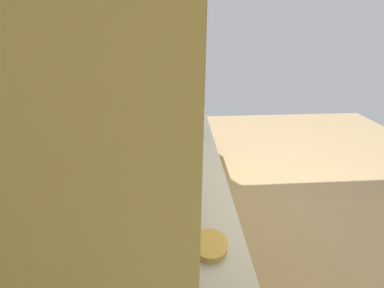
% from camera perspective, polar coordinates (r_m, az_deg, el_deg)
% --- Properties ---
extents(ground_plane, '(6.36, 6.36, 0.00)m').
position_cam_1_polar(ground_plane, '(2.92, 23.87, -17.20)').
color(ground_plane, tan).
extents(wall_back, '(4.10, 0.12, 2.65)m').
position_cam_1_polar(wall_back, '(1.90, -14.13, 7.43)').
color(wall_back, beige).
rests_on(wall_back, ground_plane).
extents(counter_run, '(3.21, 0.67, 0.91)m').
position_cam_1_polar(counter_run, '(2.06, -1.79, -19.40)').
color(counter_run, '#F2DB7C').
rests_on(counter_run, ground_plane).
extents(upper_cabinets, '(2.37, 0.32, 0.58)m').
position_cam_1_polar(upper_cabinets, '(1.39, -9.54, 18.78)').
color(upper_cabinets, '#F8D67D').
extents(oven_range, '(0.64, 0.63, 1.09)m').
position_cam_1_polar(oven_range, '(3.62, -2.87, 4.19)').
color(oven_range, black).
rests_on(oven_range, ground_plane).
extents(microwave, '(0.46, 0.38, 0.34)m').
position_cam_1_polar(microwave, '(2.28, -3.04, 5.34)').
color(microwave, white).
rests_on(microwave, counter_run).
extents(bowl, '(0.19, 0.19, 0.04)m').
position_cam_1_polar(bowl, '(1.32, 4.76, -24.55)').
color(bowl, gold).
rests_on(bowl, counter_run).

